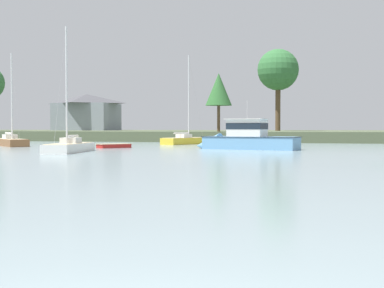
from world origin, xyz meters
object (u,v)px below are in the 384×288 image
Objects in this scene: sailboat_wood at (11,144)px; dinghy_red at (114,146)px; cruiser_skyblue at (242,142)px; sailboat_yellow at (186,142)px; sailboat_white at (69,149)px.

dinghy_red is at bearing -10.39° from sailboat_wood.
sailboat_wood is at bearing 173.94° from cruiser_skyblue.
sailboat_yellow is at bearing 123.78° from cruiser_skyblue.
sailboat_yellow is at bearing 32.56° from sailboat_wood.
sailboat_white is at bearing -99.02° from sailboat_yellow.
dinghy_red is (13.70, -2.51, -0.09)m from sailboat_wood.
sailboat_yellow is 3.17× the size of dinghy_red.
sailboat_wood is 18.99m from sailboat_white.
sailboat_yellow is 14.40m from dinghy_red.
sailboat_white is 10.46m from dinghy_red.
sailboat_white is at bearing -43.09° from sailboat_wood.
sailboat_yellow reaches higher than cruiser_skyblue.
sailboat_wood is 13.93m from dinghy_red.
sailboat_white is (-3.85, -24.28, -0.00)m from sailboat_yellow.
cruiser_skyblue is at bearing -6.06° from sailboat_wood.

